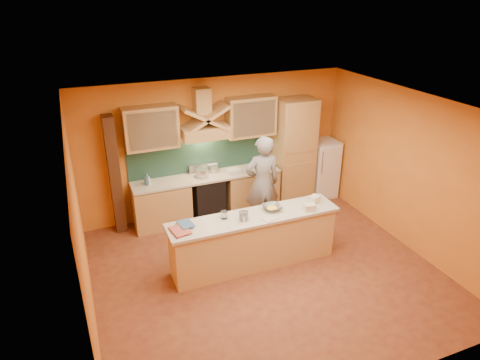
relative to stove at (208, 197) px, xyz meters
name	(u,v)px	position (x,y,z in m)	size (l,w,h in m)	color
floor	(266,272)	(0.30, -2.20, -0.45)	(5.50, 5.00, 0.01)	brown
ceiling	(271,109)	(0.30, -2.20, 2.35)	(5.50, 5.00, 0.01)	white
wall_back	(216,146)	(0.30, 0.30, 0.95)	(5.50, 0.02, 2.80)	orange
wall_front	(371,297)	(0.30, -4.70, 0.95)	(5.50, 0.02, 2.80)	orange
wall_left	(80,233)	(-2.45, -2.20, 0.95)	(0.02, 5.00, 2.80)	orange
wall_right	(409,171)	(3.05, -2.20, 0.95)	(0.02, 5.00, 2.80)	orange
base_cabinet_left	(162,206)	(-0.95, 0.00, -0.02)	(1.10, 0.60, 0.86)	tan
base_cabinet_right	(250,190)	(0.95, 0.00, -0.02)	(1.10, 0.60, 0.86)	tan
counter_top	(207,177)	(0.00, 0.00, 0.45)	(3.00, 0.62, 0.04)	beige
stove	(208,197)	(0.00, 0.00, 0.00)	(0.60, 0.58, 0.90)	black
backsplash	(202,155)	(0.00, 0.28, 0.80)	(3.00, 0.03, 0.70)	#1A3930
range_hood	(205,132)	(0.00, 0.05, 1.37)	(0.92, 0.50, 0.24)	tan
hood_chimney	(202,101)	(0.00, 0.15, 1.95)	(0.30, 0.30, 0.50)	tan
upper_cabinet_left	(151,128)	(-1.00, 0.12, 1.55)	(1.00, 0.35, 0.80)	tan
upper_cabinet_right	(251,116)	(1.00, 0.12, 1.55)	(1.00, 0.35, 0.80)	tan
pantry_column	(294,152)	(1.95, 0.00, 0.70)	(0.80, 0.60, 2.30)	tan
fridge	(322,168)	(2.70, 0.00, 0.20)	(0.58, 0.60, 1.30)	white
trim_column_left	(115,176)	(-1.75, 0.15, 0.70)	(0.20, 0.30, 2.30)	#472816
island_body	(254,242)	(0.20, -1.90, -0.01)	(2.80, 0.55, 0.88)	#E0B873
island_top	(254,217)	(0.20, -1.90, 0.47)	(2.90, 0.62, 0.05)	beige
person	(262,184)	(0.84, -0.81, 0.50)	(0.69, 0.45, 1.90)	gray
pot_large	(202,174)	(-0.10, 0.00, 0.53)	(0.25, 0.25, 0.17)	#B5B5BC
pot_small	(213,170)	(0.17, 0.13, 0.52)	(0.19, 0.19, 0.14)	#ADACB3
soap_bottle_a	(147,179)	(-1.17, 0.03, 0.58)	(0.10, 0.10, 0.21)	white
soap_bottle_b	(147,179)	(-1.19, 0.01, 0.59)	(0.09, 0.09, 0.24)	#315C88
bowl_back	(259,165)	(1.16, 0.02, 0.50)	(0.22, 0.22, 0.07)	white
dish_rack	(234,171)	(0.54, -0.10, 0.52)	(0.27, 0.21, 0.09)	silver
book_lower	(172,233)	(-1.18, -1.95, 0.51)	(0.26, 0.35, 0.03)	#AF4E3E
book_upper	(179,226)	(-1.03, -1.81, 0.53)	(0.21, 0.29, 0.02)	#3A5880
jar_large	(244,216)	(-0.01, -1.96, 0.57)	(0.15, 0.15, 0.15)	silver
jar_small	(224,215)	(-0.28, -1.79, 0.56)	(0.11, 0.11, 0.13)	silver
kitchen_scale	(244,218)	(-0.01, -1.98, 0.54)	(0.11, 0.11, 0.10)	white
mixing_bowl	(272,208)	(0.56, -1.82, 0.53)	(0.32, 0.32, 0.08)	silver
cloth	(269,219)	(0.38, -2.10, 0.50)	(0.22, 0.17, 0.01)	beige
grocery_bag_a	(315,199)	(1.37, -1.84, 0.55)	(0.18, 0.14, 0.12)	beige
grocery_bag_b	(310,207)	(1.14, -2.07, 0.55)	(0.18, 0.14, 0.11)	beige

